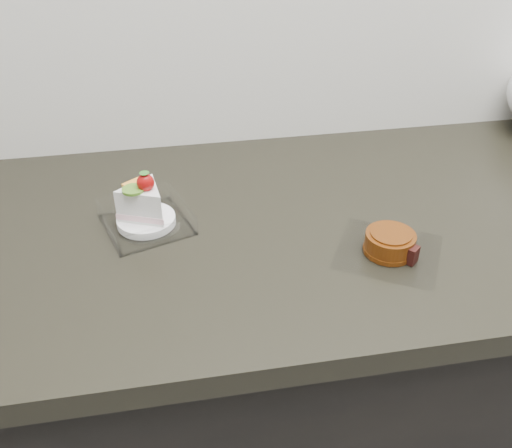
% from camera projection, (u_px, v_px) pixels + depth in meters
% --- Properties ---
extents(counter, '(2.04, 0.64, 0.90)m').
position_uv_depth(counter, '(361.00, 379.00, 1.25)').
color(counter, black).
rests_on(counter, ground).
extents(cake_tray, '(0.17, 0.17, 0.10)m').
position_uv_depth(cake_tray, '(145.00, 212.00, 0.94)').
color(cake_tray, white).
rests_on(cake_tray, counter).
extents(mooncake_wrap, '(0.21, 0.20, 0.04)m').
position_uv_depth(mooncake_wrap, '(390.00, 245.00, 0.89)').
color(mooncake_wrap, white).
rests_on(mooncake_wrap, counter).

